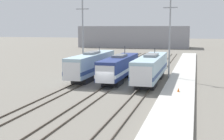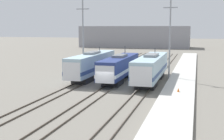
{
  "view_description": "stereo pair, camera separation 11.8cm",
  "coord_description": "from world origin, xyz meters",
  "px_view_note": "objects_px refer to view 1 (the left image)",
  "views": [
    {
      "loc": [
        11.36,
        -38.13,
        8.18
      ],
      "look_at": [
        0.69,
        1.22,
        2.59
      ],
      "focal_mm": 50.0,
      "sensor_mm": 36.0,
      "label": 1
    },
    {
      "loc": [
        11.48,
        -38.1,
        8.18
      ],
      "look_at": [
        0.69,
        1.22,
        2.59
      ],
      "focal_mm": 50.0,
      "sensor_mm": 36.0,
      "label": 2
    }
  ],
  "objects_px": {
    "locomotive_center": "(119,68)",
    "catenary_tower_left": "(83,36)",
    "locomotive_far_left": "(91,65)",
    "locomotive_far_right": "(151,68)",
    "catenary_tower_right": "(170,37)",
    "traffic_cone": "(178,90)"
  },
  "relations": [
    {
      "from": "locomotive_center",
      "to": "catenary_tower_left",
      "type": "height_order",
      "value": "catenary_tower_left"
    },
    {
      "from": "locomotive_far_right",
      "to": "catenary_tower_left",
      "type": "bearing_deg",
      "value": 161.41
    },
    {
      "from": "locomotive_center",
      "to": "locomotive_far_right",
      "type": "distance_m",
      "value": 4.89
    },
    {
      "from": "locomotive_center",
      "to": "traffic_cone",
      "type": "xyz_separation_m",
      "value": [
        9.41,
        -7.72,
        -1.47
      ]
    },
    {
      "from": "locomotive_far_right",
      "to": "traffic_cone",
      "type": "distance_m",
      "value": 8.94
    },
    {
      "from": "locomotive_center",
      "to": "catenary_tower_right",
      "type": "bearing_deg",
      "value": 28.5
    },
    {
      "from": "locomotive_far_left",
      "to": "catenary_tower_left",
      "type": "xyz_separation_m",
      "value": [
        -2.4,
        2.8,
        4.5
      ]
    },
    {
      "from": "locomotive_center",
      "to": "catenary_tower_left",
      "type": "distance_m",
      "value": 9.49
    },
    {
      "from": "locomotive_far_left",
      "to": "locomotive_center",
      "type": "bearing_deg",
      "value": -13.07
    },
    {
      "from": "locomotive_center",
      "to": "catenary_tower_left",
      "type": "xyz_separation_m",
      "value": [
        -7.29,
        3.93,
        4.63
      ]
    },
    {
      "from": "catenary_tower_right",
      "to": "traffic_cone",
      "type": "bearing_deg",
      "value": -79.44
    },
    {
      "from": "catenary_tower_right",
      "to": "locomotive_far_right",
      "type": "bearing_deg",
      "value": -119.89
    },
    {
      "from": "locomotive_center",
      "to": "locomotive_far_right",
      "type": "bearing_deg",
      "value": -1.92
    },
    {
      "from": "catenary_tower_left",
      "to": "catenary_tower_right",
      "type": "xyz_separation_m",
      "value": [
        14.53,
        0.0,
        0.0
      ]
    },
    {
      "from": "locomotive_center",
      "to": "catenary_tower_left",
      "type": "relative_size",
      "value": 1.28
    },
    {
      "from": "locomotive_far_left",
      "to": "locomotive_center",
      "type": "distance_m",
      "value": 5.02
    },
    {
      "from": "locomotive_far_left",
      "to": "locomotive_far_right",
      "type": "bearing_deg",
      "value": -7.56
    },
    {
      "from": "locomotive_center",
      "to": "catenary_tower_left",
      "type": "bearing_deg",
      "value": 151.65
    },
    {
      "from": "catenary_tower_left",
      "to": "locomotive_center",
      "type": "bearing_deg",
      "value": -28.35
    },
    {
      "from": "catenary_tower_left",
      "to": "traffic_cone",
      "type": "height_order",
      "value": "catenary_tower_left"
    },
    {
      "from": "locomotive_far_right",
      "to": "traffic_cone",
      "type": "xyz_separation_m",
      "value": [
        4.53,
        -7.55,
        -1.57
      ]
    },
    {
      "from": "catenary_tower_right",
      "to": "traffic_cone",
      "type": "relative_size",
      "value": 26.18
    }
  ]
}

